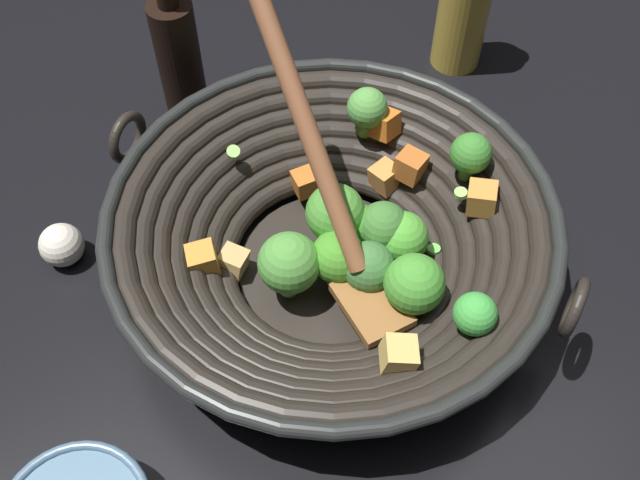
{
  "coord_description": "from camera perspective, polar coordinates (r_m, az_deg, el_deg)",
  "views": [
    {
      "loc": [
        0.07,
        -0.4,
        0.61
      ],
      "look_at": [
        -0.01,
        0.01,
        0.03
      ],
      "focal_mm": 41.06,
      "sensor_mm": 36.0,
      "label": 1
    }
  ],
  "objects": [
    {
      "name": "wok",
      "position": [
        0.68,
        1.08,
        0.39
      ],
      "size": [
        0.45,
        0.42,
        0.25
      ],
      "color": "black",
      "rests_on": "ground"
    },
    {
      "name": "garlic_bulb",
      "position": [
        0.77,
        -19.49,
        -0.37
      ],
      "size": [
        0.04,
        0.04,
        0.04
      ],
      "primitive_type": "sphere",
      "color": "silver",
      "rests_on": "ground"
    },
    {
      "name": "ground_plane",
      "position": [
        0.73,
        0.83,
        -2.48
      ],
      "size": [
        4.0,
        4.0,
        0.0
      ],
      "primitive_type": "plane",
      "color": "black"
    },
    {
      "name": "soy_sauce_bottle",
      "position": [
        0.83,
        -10.93,
        13.67
      ],
      "size": [
        0.05,
        0.05,
        0.2
      ],
      "color": "black",
      "rests_on": "ground"
    }
  ]
}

